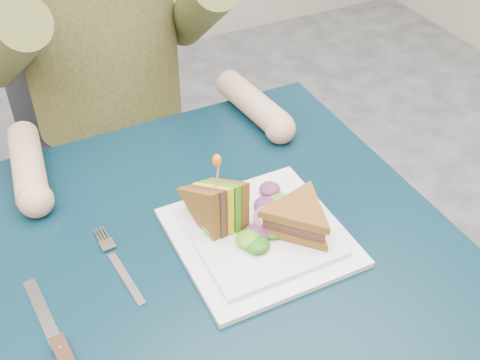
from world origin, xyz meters
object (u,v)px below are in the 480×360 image
sandwich_flat (299,218)px  knife (63,354)px  chair (106,122)px  fork (119,266)px  sandwich_upright (218,207)px  table (216,279)px  diner (95,0)px  plate (259,235)px

sandwich_flat → knife: (-0.39, -0.05, -0.04)m
chair → fork: (-0.15, -0.67, 0.19)m
sandwich_upright → knife: 0.31m
fork → sandwich_flat: bearing=-13.7°
chair → sandwich_upright: bearing=-88.2°
table → sandwich_flat: 0.18m
diner → sandwich_upright: 0.57m
diner → sandwich_upright: bearing=-87.8°
diner → plate: bearing=-83.2°
plate → knife: size_ratio=1.17×
fork → knife: knife is taller
sandwich_upright → knife: (-0.28, -0.12, -0.05)m
chair → sandwich_upright: chair is taller
diner → knife: (-0.26, -0.67, -0.18)m
chair → sandwich_upright: size_ratio=6.54×
plate → knife: 0.34m
chair → fork: chair is taller
plate → sandwich_upright: 0.08m
fork → sandwich_upright: bearing=1.1°
table → sandwich_upright: 0.14m
chair → knife: bearing=-108.5°
plate → diner: bearing=96.8°
table → sandwich_upright: sandwich_upright is taller
sandwich_upright → fork: bearing=-178.9°
sandwich_flat → sandwich_upright: bearing=146.4°
sandwich_flat → knife: size_ratio=0.84×
knife → chair: bearing=71.5°
table → chair: size_ratio=0.81×
diner → knife: diner is taller
chair → fork: 0.71m
chair → sandwich_flat: 0.78m
diner → fork: size_ratio=4.15×
fork → diner: bearing=75.0°
chair → diner: 0.39m
table → sandwich_upright: bearing=52.1°
knife → fork: bearing=46.2°
table → diner: bearing=90.0°
plate → sandwich_upright: bearing=138.2°
fork → plate: bearing=-10.8°
table → sandwich_flat: sandwich_flat is taller
sandwich_upright → fork: (-0.17, -0.00, -0.05)m
sandwich_flat → diner: bearing=101.5°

